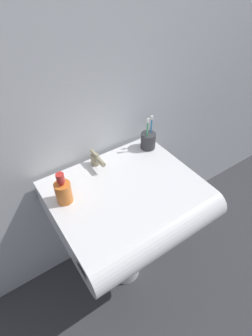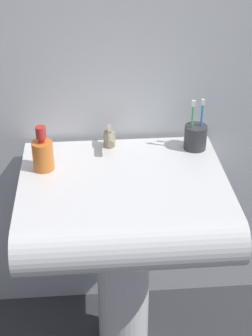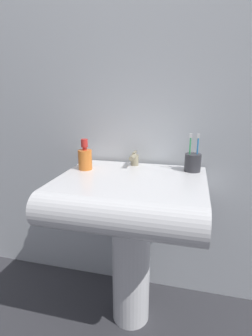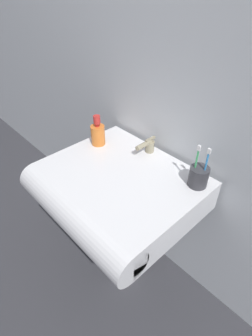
# 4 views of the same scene
# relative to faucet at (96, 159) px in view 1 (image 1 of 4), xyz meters

# --- Properties ---
(ground_plane) EXTENTS (6.00, 6.00, 0.00)m
(ground_plane) POSITION_rel_faucet_xyz_m (0.03, -0.19, -0.79)
(ground_plane) COLOR #38383D
(ground_plane) RESTS_ON ground
(wall_back) EXTENTS (5.00, 0.05, 2.40)m
(wall_back) POSITION_rel_faucet_xyz_m (0.03, 0.10, 0.41)
(wall_back) COLOR silver
(wall_back) RESTS_ON ground
(sink_pedestal) EXTENTS (0.18, 0.18, 0.61)m
(sink_pedestal) POSITION_rel_faucet_xyz_m (0.03, -0.19, -0.48)
(sink_pedestal) COLOR white
(sink_pedestal) RESTS_ON ground
(sink_basin) EXTENTS (0.64, 0.56, 0.14)m
(sink_basin) POSITION_rel_faucet_xyz_m (0.03, -0.24, -0.11)
(sink_basin) COLOR white
(sink_basin) RESTS_ON sink_pedestal
(faucet) EXTENTS (0.04, 0.11, 0.07)m
(faucet) POSITION_rel_faucet_xyz_m (0.00, 0.00, 0.00)
(faucet) COLOR tan
(faucet) RESTS_ON sink_basin
(toothbrush_cup) EXTENTS (0.08, 0.08, 0.18)m
(toothbrush_cup) POSITION_rel_faucet_xyz_m (0.29, -0.02, 0.01)
(toothbrush_cup) COLOR #38383D
(toothbrush_cup) RESTS_ON sink_basin
(soap_bottle) EXTENTS (0.07, 0.07, 0.15)m
(soap_bottle) POSITION_rel_faucet_xyz_m (-0.21, -0.12, 0.02)
(soap_bottle) COLOR orange
(soap_bottle) RESTS_ON sink_basin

